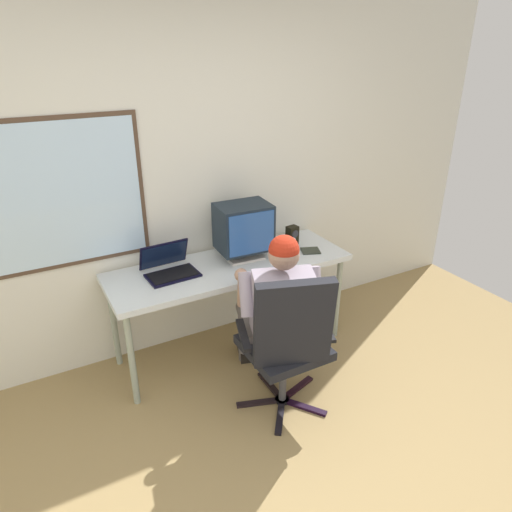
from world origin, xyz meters
name	(u,v)px	position (x,y,z in m)	size (l,w,h in m)	color
wall_rear	(171,168)	(-0.02, 1.98, 1.43)	(5.79, 0.08, 2.87)	silver
desk	(230,271)	(0.25, 1.61, 0.70)	(1.81, 0.62, 0.76)	gray
office_chair	(288,339)	(0.25, 0.80, 0.59)	(0.66, 0.66, 1.06)	black
person_seated	(277,309)	(0.33, 1.07, 0.64)	(0.68, 0.90, 1.23)	#575152
crt_monitor	(244,228)	(0.39, 1.66, 1.00)	(0.41, 0.31, 0.42)	beige
laptop	(169,266)	(-0.19, 1.69, 0.81)	(0.37, 0.32, 0.21)	black
wine_glass	(290,245)	(0.73, 1.53, 0.85)	(0.08, 0.08, 0.13)	silver
desk_speaker	(292,235)	(0.86, 1.71, 0.83)	(0.10, 0.08, 0.15)	black
cd_case	(310,251)	(0.91, 1.52, 0.76)	(0.18, 0.17, 0.01)	#242A20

